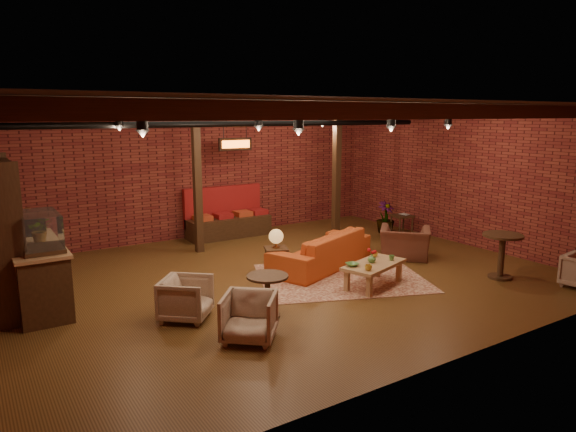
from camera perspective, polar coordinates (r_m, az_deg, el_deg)
floor at (r=9.81m, az=-0.53°, el=-6.81°), size 10.00×10.00×0.00m
ceiling at (r=9.34m, az=-0.56°, el=12.21°), size 10.00×8.00×0.02m
wall_back at (r=12.98m, az=-9.99°, el=4.67°), size 10.00×0.02×3.20m
wall_front at (r=6.47m, az=18.62°, el=-2.19°), size 10.00×0.02×3.20m
wall_right at (r=12.79m, az=18.85°, el=4.15°), size 0.02×8.00×3.20m
ceiling_beams at (r=9.34m, az=-0.56°, el=11.48°), size 9.80×6.40×0.22m
ceiling_pipe at (r=10.73m, az=-5.17°, el=10.16°), size 9.60×0.12×0.12m
post_left at (r=11.47m, az=-10.04°, el=3.83°), size 0.16×0.16×3.20m
post_right at (r=12.67m, az=5.42°, el=4.64°), size 0.16×0.16×3.20m
service_counter at (r=9.23m, az=-26.33°, el=-4.00°), size 0.80×2.50×1.60m
plant_counter at (r=9.34m, az=-26.09°, el=-1.16°), size 0.35×0.39×0.30m
shelving_hutch at (r=9.21m, az=-29.08°, el=-1.72°), size 0.52×2.00×2.40m
banquette at (r=12.99m, az=-6.62°, el=-0.14°), size 2.10×0.70×1.00m
service_sign at (r=12.35m, az=-5.88°, el=7.95°), size 0.86×0.06×0.30m
ceiling_spotlights at (r=9.34m, az=-0.56°, el=10.13°), size 6.40×4.40×0.28m
rug at (r=9.81m, az=5.92°, el=-6.85°), size 3.67×3.27×0.01m
sofa at (r=10.36m, az=3.67°, el=-3.78°), size 2.66×1.81×0.72m
coffee_table at (r=9.31m, az=9.45°, el=-5.48°), size 1.40×0.99×0.69m
side_table_lamp at (r=9.82m, az=-1.33°, el=-2.68°), size 0.55×0.55×0.89m
round_table_left at (r=7.84m, az=-2.30°, el=-8.07°), size 0.63×0.63×0.66m
armchair_a at (r=7.93m, az=-11.28°, el=-8.76°), size 0.94×0.94×0.71m
armchair_b at (r=7.12m, az=-4.35°, el=-10.90°), size 0.96×0.95×0.72m
armchair_right at (r=11.27m, az=12.88°, el=-2.37°), size 1.19×1.20×0.90m
side_table_book at (r=13.38m, az=12.55°, el=-0.06°), size 0.54×0.54×0.55m
round_table_right at (r=10.41m, az=22.69°, el=-3.40°), size 0.73×0.73×0.85m
plant_tall at (r=13.43m, az=10.90°, el=3.30°), size 1.44×1.44×2.48m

